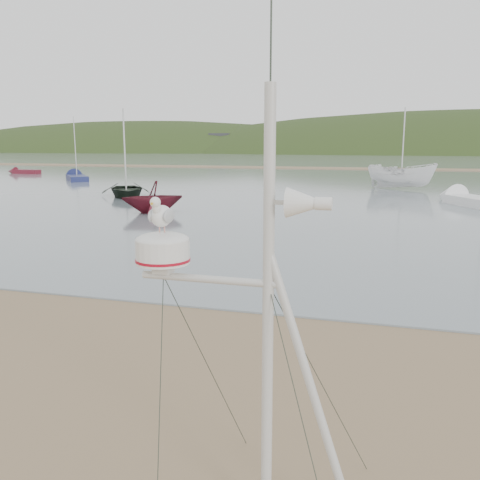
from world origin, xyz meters
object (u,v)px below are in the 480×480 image
(boat_dark, at_px, (125,163))
(boat_red, at_px, (152,182))
(mast_rig, at_px, (260,404))
(sailboat_blue_near, at_px, (75,177))
(sailboat_white_near, at_px, (463,199))
(boat_white, at_px, (403,155))
(dinghy_red_far, at_px, (20,172))

(boat_dark, xyz_separation_m, boat_red, (5.27, -6.90, -0.71))
(mast_rig, height_order, boat_dark, mast_rig)
(sailboat_blue_near, bearing_deg, sailboat_white_near, -19.17)
(boat_white, bearing_deg, dinghy_red_far, 91.25)
(boat_dark, relative_size, dinghy_red_far, 0.99)
(sailboat_blue_near, relative_size, dinghy_red_far, 1.46)
(mast_rig, relative_size, boat_red, 1.57)
(boat_red, bearing_deg, boat_white, 108.95)
(mast_rig, relative_size, dinghy_red_far, 1.07)
(boat_red, distance_m, sailboat_blue_near, 28.17)
(mast_rig, height_order, boat_white, boat_white)
(boat_red, relative_size, dinghy_red_far, 0.68)
(boat_red, bearing_deg, sailboat_blue_near, -175.01)
(dinghy_red_far, bearing_deg, sailboat_white_near, -22.15)
(boat_white, relative_size, dinghy_red_far, 1.17)
(mast_rig, distance_m, sailboat_blue_near, 50.11)
(mast_rig, height_order, dinghy_red_far, mast_rig)
(boat_white, bearing_deg, boat_red, 159.29)
(boat_dark, relative_size, sailboat_white_near, 0.64)
(boat_dark, xyz_separation_m, dinghy_red_far, (-25.83, 21.23, -2.02))
(sailboat_white_near, distance_m, dinghy_red_far, 50.86)
(boat_red, distance_m, dinghy_red_far, 41.95)
(mast_rig, bearing_deg, boat_white, 86.86)
(mast_rig, bearing_deg, boat_dark, 120.80)
(boat_white, height_order, dinghy_red_far, boat_white)
(boat_red, bearing_deg, mast_rig, -8.42)
(mast_rig, xyz_separation_m, sailboat_blue_near, (-29.27, 40.67, -0.88))
(boat_dark, relative_size, boat_white, 0.85)
(boat_white, bearing_deg, boat_dark, 136.57)
(boat_white, xyz_separation_m, sailboat_white_near, (3.37, -9.54, -2.43))
(mast_rig, height_order, boat_red, mast_rig)
(boat_red, xyz_separation_m, sailboat_white_near, (16.02, 8.95, -1.30))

